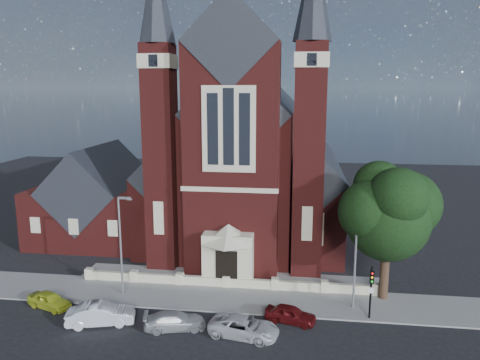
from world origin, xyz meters
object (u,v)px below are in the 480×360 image
object	(u,v)px
car_lime_van	(49,300)
car_silver_b	(175,321)
parish_hall	(100,202)
street_lamp_right	(357,251)
street_tree	(390,215)
street_lamp_left	(121,240)
car_white_suv	(244,327)
traffic_signal	(371,286)
car_dark_red	(291,314)
church	(249,160)
car_silver_a	(101,314)

from	to	relation	value
car_lime_van	car_silver_b	size ratio (longest dim) A/B	0.85
parish_hall	street_lamp_right	bearing A→B (deg)	-28.22
street_tree	street_lamp_left	world-z (taller)	street_tree
street_lamp_right	car_white_suv	xyz separation A→B (m)	(-7.71, -4.99, -3.94)
traffic_signal	car_dark_red	xyz separation A→B (m)	(-5.59, -1.11, -1.97)
traffic_signal	church	bearing A→B (deg)	118.20
car_silver_a	car_dark_red	size ratio (longest dim) A/B	1.28
street_lamp_left	car_silver_a	xyz separation A→B (m)	(0.17, -4.74, -3.83)
street_lamp_right	traffic_signal	xyz separation A→B (m)	(0.91, -1.57, -2.02)
parish_hall	street_lamp_left	distance (m)	16.18
street_lamp_left	car_lime_van	size ratio (longest dim) A/B	2.26
car_silver_a	parish_hall	bearing A→B (deg)	7.43
street_lamp_left	car_silver_a	distance (m)	6.10
street_lamp_left	car_lime_van	world-z (taller)	street_lamp_left
car_lime_van	parish_hall	bearing A→B (deg)	30.39
street_lamp_right	traffic_signal	bearing A→B (deg)	-59.99
street_tree	street_lamp_left	bearing A→B (deg)	-175.24
street_lamp_right	car_dark_red	distance (m)	6.71
parish_hall	car_silver_a	bearing A→B (deg)	-66.21
car_white_suv	car_silver_b	bearing A→B (deg)	96.97
church	parish_hall	xyz separation A→B (m)	(-16.00, -4.94, -4.17)
car_dark_red	car_white_suv	bearing A→B (deg)	141.51
church	car_white_suv	world-z (taller)	church
street_tree	parish_hall	bearing A→B (deg)	156.74
street_tree	car_silver_a	bearing A→B (deg)	-162.42
traffic_signal	car_silver_b	size ratio (longest dim) A/B	0.95
car_white_suv	car_dark_red	xyz separation A→B (m)	(3.03, 2.30, -0.04)
parish_hall	car_white_suv	world-z (taller)	parish_hall
car_white_suv	street_tree	bearing A→B (deg)	-46.12
street_lamp_left	car_lime_van	xyz separation A→B (m)	(-4.73, -2.86, -3.99)
church	street_lamp_left	bearing A→B (deg)	-112.66
street_tree	car_silver_a	xyz separation A→B (m)	(-20.34, -6.44, -6.19)
street_lamp_right	car_lime_van	distance (m)	23.25
street_lamp_left	car_silver_a	world-z (taller)	street_lamp_left
church	street_tree	world-z (taller)	church
church	car_silver_b	bearing A→B (deg)	-95.89
car_white_suv	parish_hall	bearing A→B (deg)	54.71
traffic_signal	car_silver_b	xyz separation A→B (m)	(-13.43, -3.10, -1.97)
street_tree	car_lime_van	world-z (taller)	street_tree
street_lamp_left	street_lamp_right	distance (m)	18.00
street_lamp_left	traffic_signal	xyz separation A→B (m)	(18.91, -1.57, -2.02)
car_dark_red	parish_hall	bearing A→B (deg)	66.33
car_lime_van	car_dark_red	size ratio (longest dim) A/B	0.99
street_lamp_left	car_silver_b	size ratio (longest dim) A/B	1.92
car_lime_van	car_silver_a	xyz separation A→B (m)	(4.90, -1.87, 0.16)
church	street_tree	bearing A→B (deg)	-53.83
car_silver_a	church	bearing A→B (deg)	-34.46
traffic_signal	car_silver_a	size ratio (longest dim) A/B	0.86
street_lamp_left	parish_hall	bearing A→B (deg)	120.02
car_lime_van	car_dark_red	distance (m)	18.05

